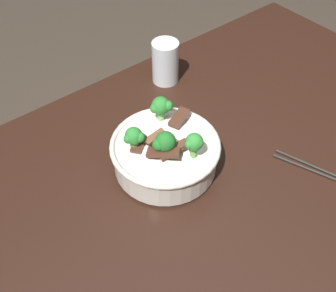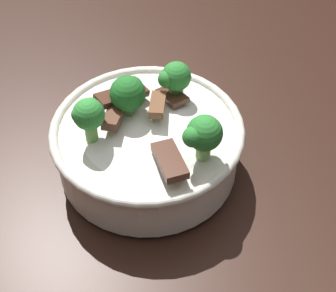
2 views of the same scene
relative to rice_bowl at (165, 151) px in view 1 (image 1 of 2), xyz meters
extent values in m
cube|color=black|center=(-0.11, 0.11, -0.07)|extent=(1.39, 0.97, 0.04)
cube|color=black|center=(-0.73, -0.30, -0.45)|extent=(0.07, 0.07, 0.72)
cylinder|color=silver|center=(0.00, 0.00, -0.05)|extent=(0.11, 0.11, 0.01)
cylinder|color=silver|center=(0.00, 0.00, -0.01)|extent=(0.23, 0.23, 0.07)
torus|color=silver|center=(0.00, 0.00, 0.02)|extent=(0.24, 0.24, 0.01)
ellipsoid|color=white|center=(0.00, 0.00, 0.01)|extent=(0.20, 0.20, 0.05)
cube|color=#4C2B1E|center=(-0.07, -0.03, 0.04)|extent=(0.07, 0.05, 0.01)
cube|color=#4C2B1E|center=(0.05, -0.03, 0.03)|extent=(0.05, 0.05, 0.01)
cube|color=#563323|center=(0.01, 0.04, 0.04)|extent=(0.07, 0.03, 0.02)
cube|color=brown|center=(0.02, -0.01, 0.05)|extent=(0.05, 0.02, 0.02)
cube|color=#4C2B1E|center=(0.03, 0.03, 0.05)|extent=(0.06, 0.07, 0.02)
cylinder|color=#5B9947|center=(0.02, 0.02, 0.03)|extent=(0.01, 0.01, 0.02)
sphere|color=#237028|center=(0.02, 0.02, 0.06)|extent=(0.04, 0.04, 0.04)
sphere|color=#237028|center=(0.03, 0.02, 0.06)|extent=(0.03, 0.03, 0.03)
sphere|color=#237028|center=(0.02, 0.03, 0.06)|extent=(0.02, 0.02, 0.02)
cylinder|color=#7AB256|center=(-0.04, -0.07, 0.04)|extent=(0.02, 0.02, 0.02)
sphere|color=#2D8433|center=(-0.04, -0.07, 0.06)|extent=(0.04, 0.04, 0.04)
sphere|color=#2D8433|center=(-0.03, -0.07, 0.06)|extent=(0.02, 0.02, 0.02)
sphere|color=#2D8433|center=(-0.05, -0.06, 0.06)|extent=(0.02, 0.02, 0.02)
cylinder|color=#6BA84C|center=(0.06, -0.03, 0.03)|extent=(0.02, 0.02, 0.02)
sphere|color=#2D8433|center=(0.06, -0.03, 0.06)|extent=(0.04, 0.04, 0.04)
sphere|color=#2D8433|center=(0.07, -0.03, 0.06)|extent=(0.02, 0.02, 0.02)
sphere|color=#2D8433|center=(0.05, -0.02, 0.06)|extent=(0.02, 0.02, 0.02)
cylinder|color=#6BA84C|center=(-0.03, 0.06, 0.04)|extent=(0.02, 0.02, 0.03)
sphere|color=green|center=(-0.03, 0.06, 0.06)|extent=(0.04, 0.04, 0.04)
sphere|color=green|center=(-0.01, 0.06, 0.07)|extent=(0.02, 0.02, 0.02)
sphere|color=green|center=(-0.03, 0.07, 0.07)|extent=(0.02, 0.02, 0.02)
cylinder|color=white|center=(-0.20, -0.26, -0.05)|extent=(0.07, 0.07, 0.00)
cylinder|color=white|center=(-0.20, -0.26, 0.01)|extent=(0.07, 0.07, 0.12)
cylinder|color=silver|center=(-0.20, -0.26, -0.01)|extent=(0.06, 0.06, 0.09)
cylinder|color=#28231E|center=(-0.26, 0.24, -0.05)|extent=(0.09, 0.22, 0.01)
cylinder|color=#28231E|center=(-0.27, 0.24, -0.05)|extent=(0.08, 0.22, 0.01)
camera|label=1|loc=(0.37, 0.47, 0.65)|focal=42.76mm
camera|label=2|loc=(-0.47, -0.06, 0.49)|focal=57.15mm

